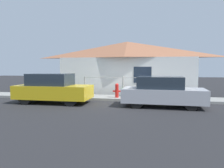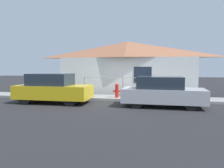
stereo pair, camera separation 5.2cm
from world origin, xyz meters
name	(u,v)px [view 1 (the left image)]	position (x,y,z in m)	size (l,w,h in m)	color
ground_plane	(119,101)	(0.00, 0.00, 0.00)	(60.00, 60.00, 0.00)	#262628
sidewalk	(121,98)	(0.00, 0.81, 0.06)	(24.00, 1.62, 0.13)	gray
house	(127,52)	(0.00, 3.27, 2.81)	(9.19, 2.23, 3.54)	white
fence	(123,85)	(0.00, 1.47, 0.75)	(4.90, 0.10, 1.12)	#999993
car_left	(53,89)	(-3.23, -1.19, 0.74)	(3.77, 1.65, 1.50)	gold
car_right	(162,92)	(2.21, -1.18, 0.69)	(3.75, 1.72, 1.40)	#B7B7BC
fire_hydrant	(117,90)	(-0.21, 0.51, 0.54)	(0.46, 0.21, 0.79)	red
potted_plant_near_hydrant	(124,92)	(0.09, 1.11, 0.39)	(0.40, 0.40, 0.51)	#9E5638
potted_plant_by_fence	(71,88)	(-3.25, 1.32, 0.51)	(0.56, 0.56, 0.68)	brown
potted_plant_corner	(165,92)	(2.44, 1.32, 0.41)	(0.35, 0.35, 0.50)	#9E5638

